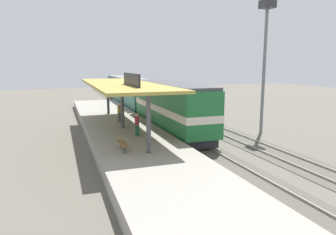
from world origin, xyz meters
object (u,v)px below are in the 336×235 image
(platform_bench, at_px, (122,144))
(locomotive, at_px, (170,107))
(person_walking, at_px, (119,112))
(person_waiting, at_px, (137,123))
(passenger_carriage_single, at_px, (128,92))
(light_mast, at_px, (266,39))

(platform_bench, bearing_deg, locomotive, 52.04)
(platform_bench, distance_m, locomotive, 9.81)
(person_walking, bearing_deg, person_waiting, -88.35)
(person_waiting, bearing_deg, locomotive, 44.46)
(person_waiting, distance_m, person_walking, 6.18)
(passenger_carriage_single, bearing_deg, platform_bench, -103.15)
(person_walking, bearing_deg, platform_bench, -99.61)
(light_mast, bearing_deg, person_waiting, -174.69)
(platform_bench, height_order, passenger_carriage_single, passenger_carriage_single)
(passenger_carriage_single, relative_size, light_mast, 1.71)
(person_walking, bearing_deg, locomotive, -25.69)
(light_mast, distance_m, person_waiting, 13.68)
(light_mast, xyz_separation_m, person_waiting, (-11.97, -1.11, -6.54))
(locomotive, distance_m, light_mast, 10.27)
(platform_bench, height_order, person_walking, person_walking)
(platform_bench, distance_m, passenger_carriage_single, 26.40)
(person_waiting, bearing_deg, platform_bench, -116.98)
(locomotive, distance_m, passenger_carriage_single, 18.00)
(platform_bench, relative_size, locomotive, 0.12)
(light_mast, relative_size, person_walking, 6.84)
(locomotive, height_order, person_waiting, locomotive)
(passenger_carriage_single, bearing_deg, person_walking, -105.27)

